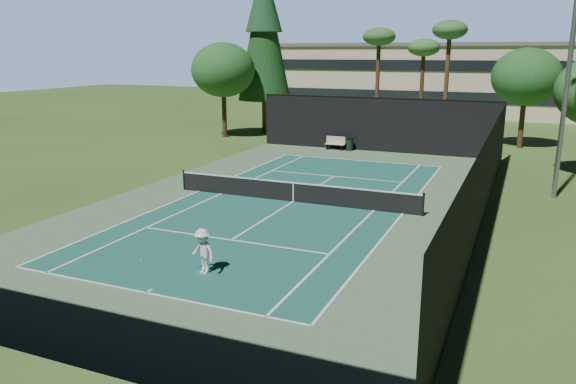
% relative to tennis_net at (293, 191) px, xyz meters
% --- Properties ---
extents(ground, '(160.00, 160.00, 0.00)m').
position_rel_tennis_net_xyz_m(ground, '(0.00, 0.00, -0.56)').
color(ground, '#375821').
rests_on(ground, ground).
extents(apron_slab, '(18.00, 32.00, 0.01)m').
position_rel_tennis_net_xyz_m(apron_slab, '(0.00, 0.00, -0.55)').
color(apron_slab, '#527451').
rests_on(apron_slab, ground).
extents(court_surface, '(10.97, 23.77, 0.01)m').
position_rel_tennis_net_xyz_m(court_surface, '(0.00, 0.00, -0.55)').
color(court_surface, '#1C5A4E').
rests_on(court_surface, ground).
extents(court_lines, '(11.07, 23.87, 0.01)m').
position_rel_tennis_net_xyz_m(court_lines, '(0.00, 0.00, -0.54)').
color(court_lines, white).
rests_on(court_lines, ground).
extents(tennis_net, '(12.90, 0.10, 1.10)m').
position_rel_tennis_net_xyz_m(tennis_net, '(0.00, 0.00, 0.00)').
color(tennis_net, black).
rests_on(tennis_net, ground).
extents(fence, '(18.04, 32.05, 4.03)m').
position_rel_tennis_net_xyz_m(fence, '(0.00, 0.06, 1.45)').
color(fence, black).
rests_on(fence, ground).
extents(player, '(1.15, 0.88, 1.57)m').
position_rel_tennis_net_xyz_m(player, '(0.78, -9.77, 0.23)').
color(player, white).
rests_on(player, ground).
extents(tennis_ball_a, '(0.07, 0.07, 0.07)m').
position_rel_tennis_net_xyz_m(tennis_ball_a, '(-1.85, -9.70, -0.52)').
color(tennis_ball_a, yellow).
rests_on(tennis_ball_a, ground).
extents(tennis_ball_b, '(0.07, 0.07, 0.07)m').
position_rel_tennis_net_xyz_m(tennis_ball_b, '(-0.72, 3.23, -0.52)').
color(tennis_ball_b, '#CCD22F').
rests_on(tennis_ball_b, ground).
extents(tennis_ball_c, '(0.06, 0.06, 0.06)m').
position_rel_tennis_net_xyz_m(tennis_ball_c, '(0.27, 5.05, -0.53)').
color(tennis_ball_c, '#CBE133').
rests_on(tennis_ball_c, ground).
extents(tennis_ball_d, '(0.06, 0.06, 0.06)m').
position_rel_tennis_net_xyz_m(tennis_ball_d, '(-5.78, 5.07, -0.53)').
color(tennis_ball_d, '#CCD330').
rests_on(tennis_ball_d, ground).
extents(park_bench, '(1.50, 0.45, 1.02)m').
position_rel_tennis_net_xyz_m(park_bench, '(-2.94, 15.46, -0.01)').
color(park_bench, beige).
rests_on(park_bench, ground).
extents(trash_bin, '(0.56, 0.56, 0.95)m').
position_rel_tennis_net_xyz_m(trash_bin, '(-1.81, 15.48, -0.08)').
color(trash_bin, black).
rests_on(trash_bin, ground).
extents(pine_tree, '(4.80, 4.80, 15.00)m').
position_rel_tennis_net_xyz_m(pine_tree, '(-12.00, 22.00, 9.00)').
color(pine_tree, '#4B3620').
rests_on(pine_tree, ground).
extents(palm_a, '(2.80, 2.80, 9.32)m').
position_rel_tennis_net_xyz_m(palm_a, '(-2.00, 24.00, 7.63)').
color(palm_a, '#4C2E20').
rests_on(palm_a, ground).
extents(palm_b, '(2.80, 2.80, 8.42)m').
position_rel_tennis_net_xyz_m(palm_b, '(1.50, 26.00, 6.80)').
color(palm_b, '#412D1B').
rests_on(palm_b, ground).
extents(palm_c, '(2.80, 2.80, 9.77)m').
position_rel_tennis_net_xyz_m(palm_c, '(4.00, 23.00, 8.05)').
color(palm_c, '#4F3422').
rests_on(palm_c, ground).
extents(decid_tree_a, '(5.12, 5.12, 7.62)m').
position_rel_tennis_net_xyz_m(decid_tree_a, '(10.00, 22.00, 4.86)').
color(decid_tree_a, '#422E1C').
rests_on(decid_tree_a, ground).
extents(decid_tree_c, '(5.44, 5.44, 8.09)m').
position_rel_tennis_net_xyz_m(decid_tree_c, '(-14.00, 18.00, 5.21)').
color(decid_tree_c, '#452C1D').
rests_on(decid_tree_c, ground).
extents(campus_building, '(40.50, 12.50, 8.30)m').
position_rel_tennis_net_xyz_m(campus_building, '(0.00, 45.98, 3.65)').
color(campus_building, beige).
rests_on(campus_building, ground).
extents(light_pole, '(0.90, 0.25, 12.22)m').
position_rel_tennis_net_xyz_m(light_pole, '(12.00, 6.00, 5.90)').
color(light_pole, gray).
rests_on(light_pole, ground).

